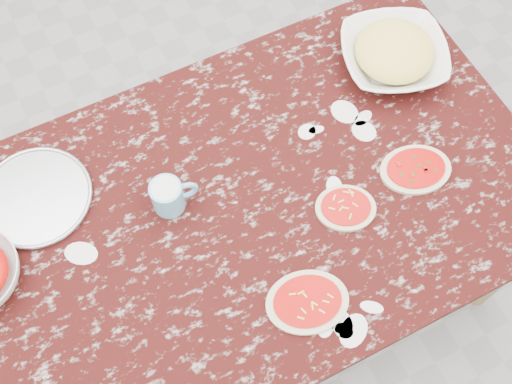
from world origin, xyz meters
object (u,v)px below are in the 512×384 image
object	(u,v)px
pizza_tray	(36,198)
flour_mug	(169,196)
worktable	(256,212)
cheese_bowl	(393,56)

from	to	relation	value
pizza_tray	flour_mug	xyz separation A→B (m)	(0.32, -0.18, 0.05)
worktable	flour_mug	bearing A→B (deg)	156.27
flour_mug	worktable	bearing A→B (deg)	-23.73
cheese_bowl	worktable	bearing A→B (deg)	-158.53
worktable	flour_mug	size ratio (longest dim) A/B	12.29
pizza_tray	worktable	bearing A→B (deg)	-27.12
worktable	cheese_bowl	bearing A→B (deg)	21.47
flour_mug	pizza_tray	bearing A→B (deg)	150.76
cheese_bowl	flour_mug	world-z (taller)	flour_mug
pizza_tray	cheese_bowl	size ratio (longest dim) A/B	0.95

